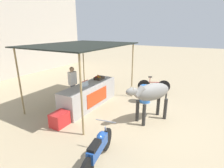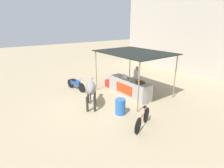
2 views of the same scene
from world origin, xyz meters
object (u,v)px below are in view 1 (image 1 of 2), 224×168
Objects in this scene: cooler_box at (60,119)px; cow at (151,93)px; bicycle_leaning at (154,86)px; fruit_crate at (99,78)px; motorcycle_parked at (98,148)px; stall_counter at (89,95)px; vendor_behind_counter at (73,85)px; water_barrel at (145,94)px.

cow is (1.86, -2.55, 0.79)m from cooler_box.
fruit_crate is at bearing 137.10° from bicycle_leaning.
cow is 0.97× the size of motorcycle_parked.
bicycle_leaning reaches higher than cooler_box.
stall_counter is 5.00× the size of cooler_box.
stall_counter is 3.48m from motorcycle_parked.
cooler_box is (-2.69, -0.15, -0.79)m from fruit_crate.
motorcycle_parked is at bearing -176.92° from bicycle_leaning.
cow is (-0.83, -2.70, 0.00)m from fruit_crate.
vendor_behind_counter reaches higher than fruit_crate.
water_barrel is (3.38, -1.84, 0.14)m from cooler_box.
motorcycle_parked is (-3.52, -2.27, -0.60)m from fruit_crate.
stall_counter is 1.01m from fruit_crate.
stall_counter reaches higher than water_barrel.
motorcycle_parked is at bearing -111.54° from cooler_box.
motorcycle_parked is 5.65m from bicycle_leaning.
bicycle_leaning is (4.81, -1.82, 0.11)m from cooler_box.
fruit_crate is at bearing 3.82° from stall_counter.
water_barrel is (1.69, -2.69, -0.47)m from vendor_behind_counter.
stall_counter is 2.71m from cow.
bicycle_leaning is at bearing 13.95° from cow.
vendor_behind_counter is at bearing 145.04° from fruit_crate.
motorcycle_parked is (-2.68, -2.22, -0.05)m from stall_counter.
cooler_box is 3.85m from water_barrel.
fruit_crate reaches higher than cooler_box.
motorcycle_parked is (-2.69, 0.43, -0.60)m from cow.
vendor_behind_counter reaches higher than motorcycle_parked.
water_barrel is at bearing -28.62° from cooler_box.
stall_counter is at bearing 90.30° from cow.
fruit_crate is 2.83m from cow.
fruit_crate reaches higher than stall_counter.
vendor_behind_counter is at bearing 26.70° from cooler_box.
cooler_box is at bearing 159.29° from bicycle_leaning.
vendor_behind_counter reaches higher than cow.
vendor_behind_counter reaches higher than cooler_box.
fruit_crate is at bearing 32.85° from motorcycle_parked.
stall_counter reaches higher than cooler_box.
vendor_behind_counter is at bearing 122.11° from water_barrel.
water_barrel is at bearing -51.60° from stall_counter.
water_barrel is (1.54, -1.94, -0.10)m from stall_counter.
vendor_behind_counter is at bearing 101.40° from stall_counter.
cooler_box is (-1.84, -0.10, -0.24)m from stall_counter.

